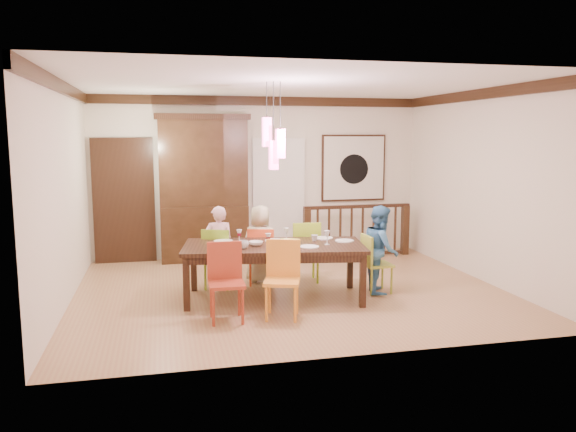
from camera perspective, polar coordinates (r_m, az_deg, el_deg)
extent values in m
plane|color=#A77651|center=(8.13, 0.24, -7.57)|extent=(6.00, 6.00, 0.00)
plane|color=white|center=(7.85, 0.26, 13.25)|extent=(6.00, 6.00, 0.00)
plane|color=beige|center=(10.30, -2.91, 3.95)|extent=(6.00, 0.00, 6.00)
plane|color=beige|center=(7.75, -21.90, 2.00)|extent=(0.00, 5.00, 5.00)
plane|color=beige|center=(9.02, 19.17, 2.92)|extent=(0.00, 5.00, 5.00)
cube|color=black|center=(10.15, -16.31, 1.30)|extent=(1.04, 0.07, 2.24)
cube|color=silver|center=(10.37, -0.96, 1.77)|extent=(0.97, 0.05, 2.22)
cube|color=black|center=(10.72, 6.66, 4.87)|extent=(1.25, 0.04, 1.25)
cube|color=silver|center=(10.70, 6.71, 4.86)|extent=(1.18, 0.02, 1.18)
cylinder|color=black|center=(10.68, 6.73, 4.75)|extent=(0.56, 0.01, 0.56)
cube|color=#FF4C9B|center=(7.46, -2.17, 8.52)|extent=(0.11, 0.11, 0.38)
cylinder|color=black|center=(7.48, -2.18, 11.74)|extent=(0.01, 0.01, 0.46)
cube|color=#FF4C9B|center=(7.40, -0.79, 7.36)|extent=(0.11, 0.11, 0.38)
cylinder|color=black|center=(7.41, -0.79, 11.19)|extent=(0.01, 0.01, 0.61)
cube|color=#FF4C9B|center=(7.43, -1.47, 6.21)|extent=(0.11, 0.11, 0.38)
cylinder|color=black|center=(7.43, -1.49, 10.60)|extent=(0.01, 0.01, 0.76)
cube|color=black|center=(7.57, -1.44, -3.10)|extent=(2.55, 1.46, 0.05)
cube|color=black|center=(7.97, -10.10, -5.41)|extent=(0.09, 0.09, 0.70)
cube|color=black|center=(8.38, 5.52, -4.66)|extent=(0.09, 0.09, 0.70)
cube|color=black|center=(7.07, -9.72, -7.16)|extent=(0.09, 0.09, 0.70)
cube|color=black|center=(7.52, 7.78, -6.18)|extent=(0.09, 0.09, 0.70)
cube|color=black|center=(8.06, -2.13, -2.96)|extent=(2.19, 0.39, 0.10)
cube|color=black|center=(7.12, -0.66, -4.44)|extent=(2.19, 0.39, 0.10)
cube|color=#7AA722|center=(8.23, -7.03, -4.35)|extent=(0.52, 0.52, 0.04)
cube|color=#7AA722|center=(8.18, -7.05, -2.71)|extent=(0.39, 0.18, 0.44)
cylinder|color=#7AA722|center=(8.11, -8.03, -6.15)|extent=(0.03, 0.03, 0.42)
cylinder|color=#7AA722|center=(8.14, -5.74, -6.05)|extent=(0.03, 0.03, 0.42)
cylinder|color=#7AA722|center=(8.43, -8.22, -5.61)|extent=(0.03, 0.03, 0.42)
cylinder|color=#7AA722|center=(8.46, -6.02, -5.52)|extent=(0.03, 0.03, 0.42)
cube|color=#F15225|center=(8.38, -2.63, -4.16)|extent=(0.49, 0.49, 0.04)
cube|color=#F15225|center=(8.34, -2.64, -2.60)|extent=(0.38, 0.16, 0.43)
cylinder|color=#F15225|center=(8.25, -3.50, -5.88)|extent=(0.03, 0.03, 0.41)
cylinder|color=#F15225|center=(8.31, -1.35, -5.77)|extent=(0.03, 0.03, 0.41)
cylinder|color=#F15225|center=(8.55, -3.85, -5.38)|extent=(0.03, 0.03, 0.41)
cylinder|color=#F15225|center=(8.61, -1.77, -5.28)|extent=(0.03, 0.03, 0.41)
cube|color=#9DC626|center=(8.54, 1.70, -3.70)|extent=(0.45, 0.45, 0.04)
cube|color=#9DC626|center=(8.49, 1.71, -2.05)|extent=(0.42, 0.07, 0.46)
cylinder|color=#9DC626|center=(8.39, 0.86, -5.51)|extent=(0.04, 0.04, 0.44)
cylinder|color=#9DC626|center=(8.48, 3.10, -5.39)|extent=(0.04, 0.04, 0.44)
cylinder|color=#9DC626|center=(8.71, 0.33, -5.00)|extent=(0.04, 0.04, 0.44)
cylinder|color=#9DC626|center=(8.79, 2.49, -4.89)|extent=(0.04, 0.04, 0.44)
cube|color=#9A341E|center=(6.76, -6.28, -6.90)|extent=(0.43, 0.43, 0.04)
cube|color=#9A341E|center=(6.70, -6.31, -4.83)|extent=(0.42, 0.05, 0.46)
cylinder|color=#9A341E|center=(6.65, -7.55, -9.26)|extent=(0.04, 0.04, 0.44)
cylinder|color=#9A341E|center=(6.68, -4.61, -9.12)|extent=(0.04, 0.04, 0.44)
cylinder|color=#9A341E|center=(6.97, -7.82, -8.44)|extent=(0.04, 0.04, 0.44)
cylinder|color=#9A341E|center=(7.01, -5.01, -8.30)|extent=(0.04, 0.04, 0.44)
cube|color=orange|center=(6.84, -0.62, -6.67)|extent=(0.53, 0.53, 0.04)
cube|color=orange|center=(6.78, -0.62, -4.61)|extent=(0.42, 0.16, 0.46)
cylinder|color=orange|center=(6.70, -1.74, -9.03)|extent=(0.04, 0.04, 0.44)
cylinder|color=orange|center=(6.78, 1.13, -8.84)|extent=(0.04, 0.04, 0.44)
cylinder|color=orange|center=(7.03, -2.29, -8.22)|extent=(0.04, 0.04, 0.44)
cylinder|color=orange|center=(7.09, 0.45, -8.06)|extent=(0.04, 0.04, 0.44)
cube|color=#9BAC34|center=(8.05, 9.07, -4.89)|extent=(0.39, 0.39, 0.04)
cube|color=#9BAC34|center=(8.00, 9.11, -3.34)|extent=(0.05, 0.37, 0.41)
cylinder|color=#9BAC34|center=(7.90, 8.42, -6.64)|extent=(0.03, 0.03, 0.39)
cylinder|color=#9BAC34|center=(8.02, 10.45, -6.48)|extent=(0.03, 0.03, 0.39)
cylinder|color=#9BAC34|center=(8.18, 7.65, -6.12)|extent=(0.03, 0.03, 0.39)
cylinder|color=#9BAC34|center=(8.29, 9.62, -5.98)|extent=(0.03, 0.03, 0.39)
cube|color=black|center=(10.07, -8.46, -1.73)|extent=(1.53, 0.44, 0.98)
cube|color=black|center=(9.96, -8.62, 5.42)|extent=(1.53, 0.40, 1.53)
cube|color=black|center=(10.15, -8.70, 5.46)|extent=(1.31, 0.02, 1.31)
cube|color=black|center=(9.95, -8.71, 9.93)|extent=(1.63, 0.44, 0.10)
cube|color=black|center=(10.05, 1.90, -1.84)|extent=(0.12, 0.12, 0.92)
cube|color=black|center=(10.69, 11.84, -1.41)|extent=(0.12, 0.12, 0.92)
cube|color=black|center=(10.26, 7.07, 0.96)|extent=(2.03, 0.11, 0.06)
cube|color=black|center=(10.41, 6.98, -3.85)|extent=(1.91, 0.09, 0.05)
imported|color=#FFC2D1|center=(8.28, -7.05, -3.08)|extent=(0.45, 0.31, 1.20)
imported|color=#B9B48C|center=(8.46, -2.83, -2.86)|extent=(0.68, 0.58, 1.18)
imported|color=teal|center=(8.02, 9.40, -3.34)|extent=(0.61, 0.70, 1.24)
imported|color=gold|center=(7.49, 0.10, -2.75)|extent=(0.39, 0.39, 0.07)
imported|color=white|center=(7.49, -3.28, -2.81)|extent=(0.25, 0.25, 0.06)
imported|color=silver|center=(7.30, -4.55, -2.92)|extent=(0.14, 0.14, 0.11)
imported|color=silver|center=(7.83, 2.70, -2.23)|extent=(0.12, 0.12, 0.08)
cylinder|color=white|center=(7.82, -6.59, -2.55)|extent=(0.26, 0.26, 0.01)
cylinder|color=white|center=(7.82, -1.41, -2.50)|extent=(0.26, 0.26, 0.01)
cylinder|color=white|center=(8.02, 3.64, -2.24)|extent=(0.26, 0.26, 0.01)
cylinder|color=white|center=(7.17, -6.86, -3.53)|extent=(0.26, 0.26, 0.01)
cylinder|color=white|center=(7.38, 2.16, -3.14)|extent=(0.26, 0.26, 0.01)
cylinder|color=white|center=(7.84, 5.76, -2.51)|extent=(0.26, 0.26, 0.01)
cube|color=#D83359|center=(7.26, -0.80, -3.33)|extent=(0.18, 0.14, 0.01)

